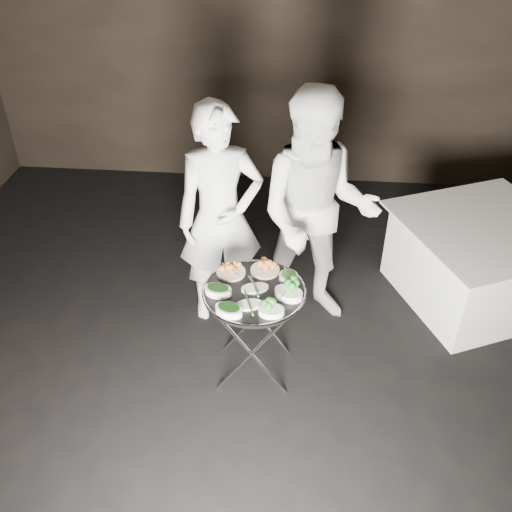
# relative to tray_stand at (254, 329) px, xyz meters

# --- Properties ---
(floor) EXTENTS (6.00, 7.00, 0.05)m
(floor) POSITION_rel_tray_stand_xyz_m (-0.17, -0.43, -0.45)
(floor) COLOR black
(floor) RESTS_ON ground
(wall_back) EXTENTS (6.00, 0.05, 3.00)m
(wall_back) POSITION_rel_tray_stand_xyz_m (-0.17, 3.09, 1.08)
(wall_back) COLOR black
(wall_back) RESTS_ON floor
(tray_stand) EXTENTS (0.51, 0.44, 0.76)m
(tray_stand) POSITION_rel_tray_stand_xyz_m (0.00, 0.00, 0.00)
(tray_stand) COLOR silver
(tray_stand) RESTS_ON floor
(serving_tray) EXTENTS (0.70, 0.70, 0.04)m
(serving_tray) POSITION_rel_tray_stand_xyz_m (0.00, 0.00, 0.34)
(serving_tray) COLOR black
(serving_tray) RESTS_ON tray_stand
(potato_plate_a) EXTENTS (0.20, 0.20, 0.07)m
(potato_plate_a) POSITION_rel_tray_stand_xyz_m (-0.18, 0.17, 0.38)
(potato_plate_a) COLOR beige
(potato_plate_a) RESTS_ON serving_tray
(potato_plate_b) EXTENTS (0.20, 0.20, 0.07)m
(potato_plate_b) POSITION_rel_tray_stand_xyz_m (0.06, 0.22, 0.38)
(potato_plate_b) COLOR beige
(potato_plate_b) RESTS_ON serving_tray
(greens_bowl) EXTENTS (0.13, 0.13, 0.08)m
(greens_bowl) POSITION_rel_tray_stand_xyz_m (0.23, 0.13, 0.38)
(greens_bowl) COLOR silver
(greens_bowl) RESTS_ON serving_tray
(asparagus_plate_a) EXTENTS (0.21, 0.16, 0.04)m
(asparagus_plate_a) POSITION_rel_tray_stand_xyz_m (0.00, 0.01, 0.36)
(asparagus_plate_a) COLOR silver
(asparagus_plate_a) RESTS_ON serving_tray
(asparagus_plate_b) EXTENTS (0.21, 0.16, 0.04)m
(asparagus_plate_b) POSITION_rel_tray_stand_xyz_m (-0.02, -0.16, 0.36)
(asparagus_plate_b) COLOR silver
(asparagus_plate_b) RESTS_ON serving_tray
(spinach_bowl_a) EXTENTS (0.20, 0.15, 0.08)m
(spinach_bowl_a) POSITION_rel_tray_stand_xyz_m (-0.23, -0.05, 0.38)
(spinach_bowl_a) COLOR silver
(spinach_bowl_a) RESTS_ON serving_tray
(spinach_bowl_b) EXTENTS (0.21, 0.17, 0.08)m
(spinach_bowl_b) POSITION_rel_tray_stand_xyz_m (-0.14, -0.24, 0.38)
(spinach_bowl_b) COLOR silver
(spinach_bowl_b) RESTS_ON serving_tray
(broccoli_bowl_a) EXTENTS (0.23, 0.20, 0.08)m
(broccoli_bowl_a) POSITION_rel_tray_stand_xyz_m (0.23, -0.04, 0.38)
(broccoli_bowl_a) COLOR silver
(broccoli_bowl_a) RESTS_ON serving_tray
(broccoli_bowl_b) EXTENTS (0.17, 0.12, 0.07)m
(broccoli_bowl_b) POSITION_rel_tray_stand_xyz_m (0.13, -0.22, 0.38)
(broccoli_bowl_b) COLOR silver
(broccoli_bowl_b) RESTS_ON serving_tray
(serving_utensils) EXTENTS (0.58, 0.44, 0.01)m
(serving_utensils) POSITION_rel_tray_stand_xyz_m (0.02, 0.07, 0.40)
(serving_utensils) COLOR silver
(serving_utensils) RESTS_ON serving_tray
(waiter_left) EXTENTS (0.76, 0.61, 1.81)m
(waiter_left) POSITION_rel_tray_stand_xyz_m (-0.32, 0.68, 0.48)
(waiter_left) COLOR silver
(waiter_left) RESTS_ON floor
(waiter_right) EXTENTS (0.94, 0.74, 1.93)m
(waiter_right) POSITION_rel_tray_stand_xyz_m (0.40, 0.71, 0.54)
(waiter_right) COLOR silver
(waiter_right) RESTS_ON floor
(dining_table) EXTENTS (1.27, 1.27, 0.72)m
(dining_table) POSITION_rel_tray_stand_xyz_m (1.79, 1.04, -0.06)
(dining_table) COLOR white
(dining_table) RESTS_ON floor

